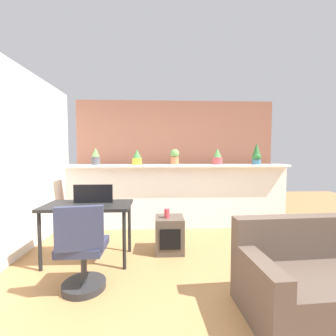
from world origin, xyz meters
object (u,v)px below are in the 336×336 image
object	(u,v)px
potted_plant_2	(175,157)
potted_plant_4	(256,155)
side_cube_shelf	(169,234)
office_chair	(83,254)
potted_plant_3	(217,157)
vase_on_shelf	(167,213)
couch	(330,281)
desk	(88,210)
potted_plant_0	(96,156)
potted_plant_1	(137,158)
tv_monitor	(93,194)

from	to	relation	value
potted_plant_2	potted_plant_4	world-z (taller)	potted_plant_4
potted_plant_4	side_cube_shelf	xyz separation A→B (m)	(-1.68, -1.02, -1.13)
office_chair	potted_plant_3	bearing A→B (deg)	46.63
vase_on_shelf	couch	world-z (taller)	couch
couch	desk	bearing A→B (deg)	155.47
potted_plant_0	potted_plant_2	bearing A→B (deg)	2.01
side_cube_shelf	vase_on_shelf	size ratio (longest dim) A/B	3.90
potted_plant_1	couch	world-z (taller)	potted_plant_1
tv_monitor	office_chair	size ratio (longest dim) A/B	0.56
desk	potted_plant_1	bearing A→B (deg)	66.89
potted_plant_0	potted_plant_3	size ratio (longest dim) A/B	1.04
potted_plant_1	side_cube_shelf	bearing A→B (deg)	-61.68
side_cube_shelf	couch	world-z (taller)	couch
vase_on_shelf	desk	bearing A→B (deg)	-169.36
desk	office_chair	world-z (taller)	office_chair
potted_plant_3	couch	world-z (taller)	potted_plant_3
vase_on_shelf	side_cube_shelf	bearing A→B (deg)	40.29
potted_plant_4	potted_plant_2	bearing A→B (deg)	178.22
potted_plant_1	office_chair	world-z (taller)	potted_plant_1
tv_monitor	couch	xyz separation A→B (m)	(2.37, -1.18, -0.59)
potted_plant_1	potted_plant_4	xyz separation A→B (m)	(2.22, 0.01, 0.05)
office_chair	side_cube_shelf	size ratio (longest dim) A/B	1.82
office_chair	vase_on_shelf	size ratio (longest dim) A/B	7.11
potted_plant_3	potted_plant_4	size ratio (longest dim) A/B	0.75
potted_plant_4	couch	bearing A→B (deg)	-98.01
couch	side_cube_shelf	bearing A→B (deg)	135.36
potted_plant_2	tv_monitor	world-z (taller)	potted_plant_2
potted_plant_3	potted_plant_4	bearing A→B (deg)	-2.57
desk	office_chair	xyz separation A→B (m)	(0.15, -0.70, -0.28)
side_cube_shelf	vase_on_shelf	distance (m)	0.32
potted_plant_3	side_cube_shelf	xyz separation A→B (m)	(-0.95, -1.05, -1.09)
potted_plant_0	potted_plant_1	world-z (taller)	potted_plant_0
potted_plant_1	side_cube_shelf	distance (m)	1.58
potted_plant_2	potted_plant_3	bearing A→B (deg)	-1.06
potted_plant_2	couch	world-z (taller)	potted_plant_2
potted_plant_4	vase_on_shelf	world-z (taller)	potted_plant_4
potted_plant_2	potted_plant_4	bearing A→B (deg)	-1.78
office_chair	side_cube_shelf	bearing A→B (deg)	45.26
potted_plant_2	side_cube_shelf	world-z (taller)	potted_plant_2
potted_plant_2	tv_monitor	xyz separation A→B (m)	(-1.17, -1.21, -0.48)
tv_monitor	vase_on_shelf	size ratio (longest dim) A/B	3.96
potted_plant_1	potted_plant_2	distance (m)	0.70
potted_plant_4	tv_monitor	bearing A→B (deg)	-156.67
tv_monitor	potted_plant_2	bearing A→B (deg)	45.92
potted_plant_3	vase_on_shelf	bearing A→B (deg)	-132.37
potted_plant_0	side_cube_shelf	world-z (taller)	potted_plant_0
potted_plant_4	vase_on_shelf	distance (m)	2.17
potted_plant_3	tv_monitor	bearing A→B (deg)	-148.72
tv_monitor	office_chair	distance (m)	0.93
potted_plant_0	potted_plant_2	xyz separation A→B (m)	(1.44, 0.05, -0.00)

